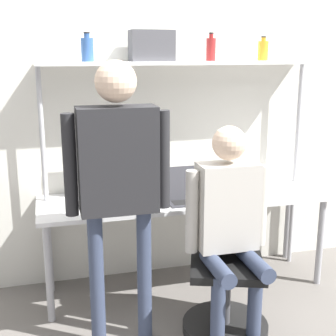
% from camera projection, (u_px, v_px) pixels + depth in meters
% --- Properties ---
extents(ground_plane, '(12.00, 12.00, 0.00)m').
position_uv_depth(ground_plane, '(198.00, 306.00, 3.38)').
color(ground_plane, slate).
extents(wall_back, '(8.00, 0.06, 2.70)m').
position_uv_depth(wall_back, '(173.00, 108.00, 3.68)').
color(wall_back, silver).
rests_on(wall_back, ground_plane).
extents(desk, '(2.17, 0.62, 0.73)m').
position_uv_depth(desk, '(185.00, 205.00, 3.53)').
color(desk, white).
rests_on(desk, ground_plane).
extents(shelf_unit, '(2.06, 0.28, 1.72)m').
position_uv_depth(shelf_unit, '(180.00, 91.00, 3.48)').
color(shelf_unit, white).
rests_on(shelf_unit, ground_plane).
extents(monitor, '(0.66, 0.16, 0.45)m').
position_uv_depth(monitor, '(117.00, 160.00, 3.48)').
color(monitor, black).
rests_on(monitor, desk).
extents(laptop, '(0.35, 0.25, 0.24)m').
position_uv_depth(laptop, '(190.00, 191.00, 3.41)').
color(laptop, '#333338').
rests_on(laptop, desk).
extents(cell_phone, '(0.07, 0.15, 0.01)m').
position_uv_depth(cell_phone, '(225.00, 196.00, 3.50)').
color(cell_phone, black).
rests_on(cell_phone, desk).
extents(office_chair, '(0.58, 0.58, 0.94)m').
position_uv_depth(office_chair, '(226.00, 287.00, 3.05)').
color(office_chair, black).
rests_on(office_chair, ground_plane).
extents(person_seated, '(0.54, 0.46, 1.36)m').
position_uv_depth(person_seated, '(229.00, 216.00, 2.88)').
color(person_seated, '#38425B').
rests_on(person_seated, ground_plane).
extents(person_standing, '(0.62, 0.24, 1.74)m').
position_uv_depth(person_standing, '(118.00, 169.00, 2.70)').
color(person_standing, '#38425B').
rests_on(person_standing, ground_plane).
extents(bottle_amber, '(0.08, 0.08, 0.18)m').
position_uv_depth(bottle_amber, '(263.00, 50.00, 3.57)').
color(bottle_amber, gold).
rests_on(bottle_amber, shelf_unit).
extents(bottle_blue, '(0.09, 0.09, 0.20)m').
position_uv_depth(bottle_blue, '(87.00, 49.00, 3.23)').
color(bottle_blue, '#335999').
rests_on(bottle_blue, shelf_unit).
extents(bottle_red, '(0.07, 0.07, 0.20)m').
position_uv_depth(bottle_red, '(211.00, 49.00, 3.46)').
color(bottle_red, maroon).
rests_on(bottle_red, shelf_unit).
extents(storage_box, '(0.31, 0.18, 0.22)m').
position_uv_depth(storage_box, '(152.00, 46.00, 3.34)').
color(storage_box, '#4C4C51').
rests_on(storage_box, shelf_unit).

